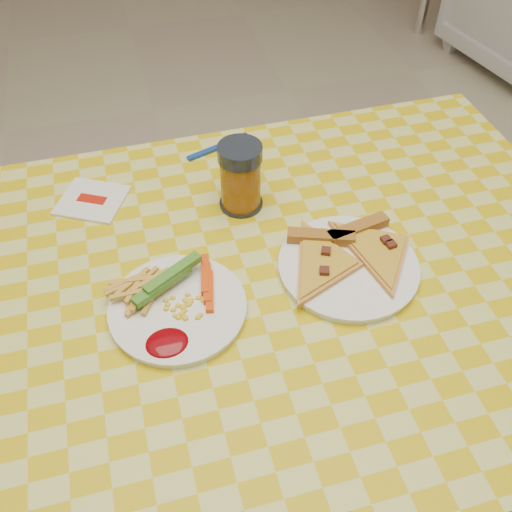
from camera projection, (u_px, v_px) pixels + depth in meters
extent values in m
plane|color=beige|center=(252.00, 469.00, 1.50)|extent=(8.00, 8.00, 0.00)
cylinder|color=silver|center=(408.00, 247.00, 1.57)|extent=(0.06, 0.06, 0.71)
cube|color=brown|center=(250.00, 293.00, 0.97)|extent=(1.20, 0.80, 0.04)
cylinder|color=white|center=(178.00, 309.00, 0.91)|extent=(0.27, 0.27, 0.01)
cylinder|color=white|center=(348.00, 267.00, 0.97)|extent=(0.29, 0.29, 0.01)
cube|color=#1C5A0E|center=(167.00, 279.00, 0.91)|extent=(0.11, 0.09, 0.02)
cube|color=#DF4109|center=(207.00, 283.00, 0.92)|extent=(0.07, 0.09, 0.02)
ellipsoid|color=#6F0208|center=(167.00, 343.00, 0.85)|extent=(0.07, 0.06, 0.01)
cube|color=olive|center=(321.00, 238.00, 0.99)|extent=(0.12, 0.06, 0.02)
cube|color=olive|center=(358.00, 229.00, 1.01)|extent=(0.12, 0.05, 0.02)
cylinder|color=black|center=(241.00, 203.00, 1.08)|extent=(0.08, 0.08, 0.01)
cylinder|color=brown|center=(241.00, 182.00, 1.05)|extent=(0.07, 0.07, 0.11)
cylinder|color=black|center=(240.00, 153.00, 1.00)|extent=(0.08, 0.08, 0.03)
cube|color=white|center=(92.00, 200.00, 1.09)|extent=(0.16, 0.15, 0.01)
cube|color=#AE1609|center=(92.00, 199.00, 1.09)|extent=(0.06, 0.05, 0.00)
cube|color=navy|center=(210.00, 150.00, 1.20)|extent=(0.10, 0.05, 0.01)
cube|color=silver|center=(239.00, 139.00, 1.22)|extent=(0.05, 0.03, 0.00)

